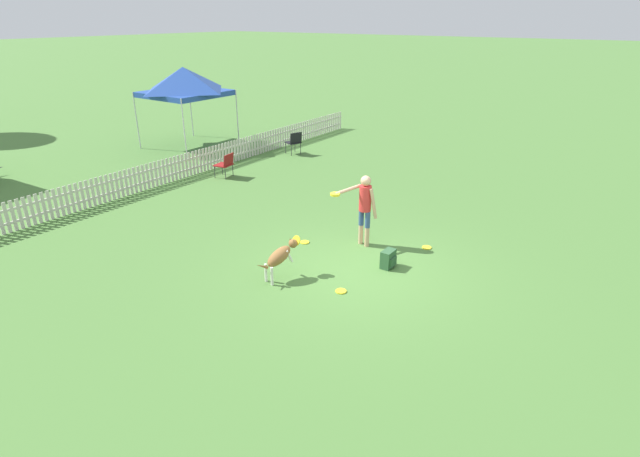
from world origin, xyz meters
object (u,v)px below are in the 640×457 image
object	(u,v)px
backpack_on_grass	(388,259)
canopy_tent_main	(184,82)
frisbee_near_handler	(427,247)
folding_chair_blue_left	(294,141)
handler_person	(364,203)
folding_chair_center	(225,163)
leaping_dog	(281,255)
frisbee_near_dog	(305,242)
frisbee_midfield	(341,291)

from	to	relation	value
backpack_on_grass	canopy_tent_main	distance (m)	12.91
frisbee_near_handler	folding_chair_blue_left	bearing A→B (deg)	57.49
handler_person	canopy_tent_main	distance (m)	11.59
canopy_tent_main	folding_chair_center	bearing A→B (deg)	-117.31
handler_person	canopy_tent_main	xyz separation A→B (m)	(4.18, 10.71, 1.52)
folding_chair_blue_left	canopy_tent_main	size ratio (longest dim) A/B	0.28
backpack_on_grass	handler_person	bearing A→B (deg)	57.56
frisbee_near_handler	canopy_tent_main	distance (m)	12.77
leaping_dog	frisbee_near_handler	xyz separation A→B (m)	(3.08, -1.86, -0.51)
folding_chair_blue_left	frisbee_near_dog	bearing A→B (deg)	59.68
handler_person	frisbee_near_handler	size ratio (longest dim) A/B	7.76
folding_chair_center	folding_chair_blue_left	bearing A→B (deg)	169.37
leaping_dog	frisbee_midfield	world-z (taller)	leaping_dog
handler_person	folding_chair_blue_left	distance (m)	8.57
handler_person	frisbee_midfield	size ratio (longest dim) A/B	7.76
frisbee_midfield	backpack_on_grass	distance (m)	1.49
handler_person	frisbee_near_handler	xyz separation A→B (m)	(0.72, -1.31, -1.05)
leaping_dog	frisbee_near_dog	size ratio (longest dim) A/B	5.01
frisbee_midfield	canopy_tent_main	world-z (taller)	canopy_tent_main
frisbee_midfield	frisbee_near_handler	bearing A→B (deg)	-11.01
canopy_tent_main	folding_chair_blue_left	bearing A→B (deg)	-70.98
folding_chair_blue_left	leaping_dog	bearing A→B (deg)	56.44
leaping_dog	backpack_on_grass	distance (m)	2.34
handler_person	backpack_on_grass	size ratio (longest dim) A/B	4.32
leaping_dog	frisbee_near_dog	distance (m)	1.87
leaping_dog	backpack_on_grass	bearing A→B (deg)	60.47
backpack_on_grass	canopy_tent_main	xyz separation A→B (m)	(4.83, 11.74, 2.39)
leaping_dog	folding_chair_center	size ratio (longest dim) A/B	1.36
canopy_tent_main	leaping_dog	bearing A→B (deg)	-122.74
frisbee_near_dog	frisbee_midfield	xyz separation A→B (m)	(-1.43, -1.96, 0.00)
frisbee_midfield	backpack_on_grass	size ratio (longest dim) A/B	0.56
leaping_dog	folding_chair_blue_left	xyz separation A→B (m)	(8.01, 5.88, -0.00)
frisbee_midfield	canopy_tent_main	size ratio (longest dim) A/B	0.07
handler_person	frisbee_midfield	xyz separation A→B (m)	(-2.11, -0.76, -1.05)
frisbee_midfield	folding_chair_blue_left	distance (m)	10.59
backpack_on_grass	folding_chair_center	bearing A→B (deg)	70.60
frisbee_near_dog	folding_chair_blue_left	bearing A→B (deg)	39.51
frisbee_near_handler	frisbee_midfield	world-z (taller)	same
handler_person	backpack_on_grass	bearing A→B (deg)	160.63
canopy_tent_main	frisbee_near_handler	bearing A→B (deg)	-106.03
leaping_dog	folding_chair_blue_left	bearing A→B (deg)	139.35
backpack_on_grass	folding_chair_center	distance (m)	7.94
frisbee_near_handler	canopy_tent_main	world-z (taller)	canopy_tent_main
frisbee_near_handler	folding_chair_blue_left	world-z (taller)	folding_chair_blue_left
frisbee_near_dog	leaping_dog	bearing A→B (deg)	-158.66
frisbee_near_handler	folding_chair_blue_left	distance (m)	9.19
leaping_dog	folding_chair_blue_left	distance (m)	9.94
frisbee_near_handler	frisbee_midfield	distance (m)	2.89
backpack_on_grass	folding_chair_center	size ratio (longest dim) A/B	0.49
frisbee_near_handler	folding_chair_center	world-z (taller)	folding_chair_center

